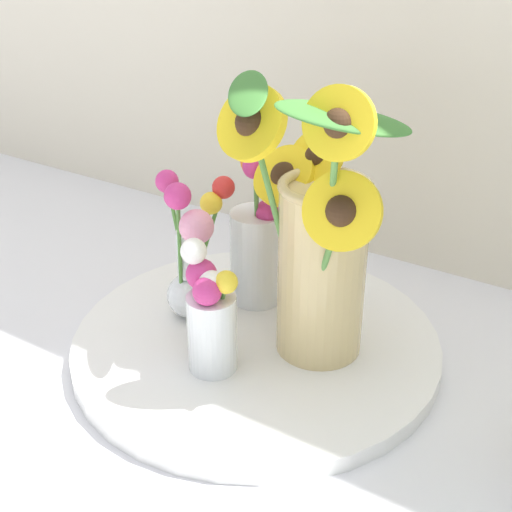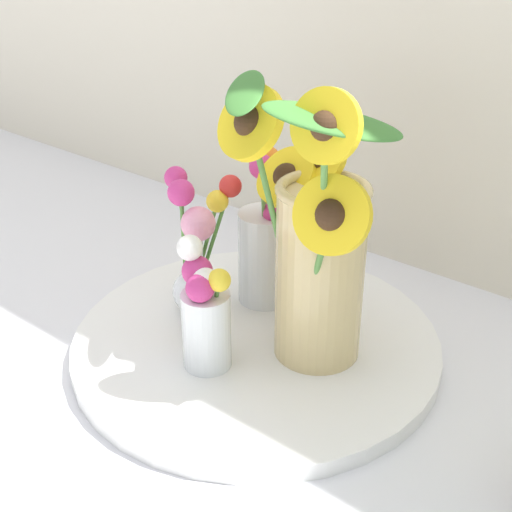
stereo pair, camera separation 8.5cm
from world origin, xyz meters
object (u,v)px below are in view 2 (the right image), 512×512
vase_bulb_right (196,251)px  vase_small_center (205,312)px  serving_tray (256,343)px  vase_small_back (266,242)px  mason_jar_sunflowers (316,249)px

vase_bulb_right → vase_small_center: bearing=-42.7°
serving_tray → vase_small_back: bearing=120.5°
serving_tray → vase_small_back: size_ratio=2.11×
vase_small_back → vase_small_center: bearing=-77.6°
serving_tray → mason_jar_sunflowers: 0.17m
serving_tray → vase_bulb_right: size_ratio=2.32×
serving_tray → mason_jar_sunflowers: mason_jar_sunflowers is taller
mason_jar_sunflowers → vase_small_center: size_ratio=2.19×
serving_tray → vase_bulb_right: 0.14m
mason_jar_sunflowers → serving_tray: bearing=-168.0°
serving_tray → vase_bulb_right: bearing=-177.0°
serving_tray → vase_small_center: size_ratio=2.86×
mason_jar_sunflowers → vase_small_center: mason_jar_sunflowers is taller
mason_jar_sunflowers → vase_bulb_right: mason_jar_sunflowers is taller
mason_jar_sunflowers → vase_bulb_right: bearing=-173.0°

